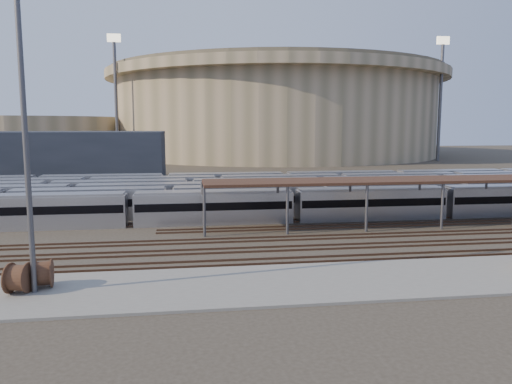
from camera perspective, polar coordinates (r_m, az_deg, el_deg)
The scene contains 14 objects.
ground at distance 50.86m, azimuth 3.25°, elevation -5.15°, with size 420.00×420.00×0.00m, color #383026.
apron at distance 35.73m, azimuth 0.13°, elevation -10.54°, with size 50.00×9.00×0.20m, color gray.
subway_trains at distance 68.40m, azimuth -0.29°, elevation -0.30°, with size 128.23×23.90×3.60m.
inspection_shed at distance 61.85m, azimuth 22.90°, elevation 1.22°, with size 60.30×6.00×5.30m.
empty_tracks at distance 46.08m, azimuth 4.49°, elevation -6.40°, with size 170.00×9.62×0.18m.
stadium at distance 191.87m, azimuth 2.27°, elevation 9.20°, with size 124.00×124.00×32.50m.
secondary_arena at distance 185.52m, azimuth -24.03°, elevation 5.67°, with size 56.00×56.00×14.00m, color tan.
service_building at distance 106.75m, azimuth -21.86°, elevation 3.74°, with size 42.00×20.00×10.00m, color #1E232D.
floodlight_0 at distance 160.12m, azimuth -15.72°, elevation 10.73°, with size 4.00×1.00×38.40m.
floodlight_2 at distance 168.99m, azimuth 20.34°, elevation 10.36°, with size 4.00×1.00×38.40m.
floodlight_3 at distance 208.80m, azimuth -8.40°, elevation 10.14°, with size 4.00×1.00×38.40m.
cable_reel_west at distance 37.56m, azimuth -23.13°, elevation -8.54°, with size 1.96×1.96×1.09m, color brown.
cable_reel_east at distance 36.99m, azimuth -25.43°, elevation -8.84°, with size 2.05×2.05×1.14m, color brown.
yard_light_pole at distance 35.30m, azimuth -24.88°, elevation 5.96°, with size 0.80×0.36×20.73m.
Camera 1 is at (-9.95, -48.59, 11.25)m, focal length 35.00 mm.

